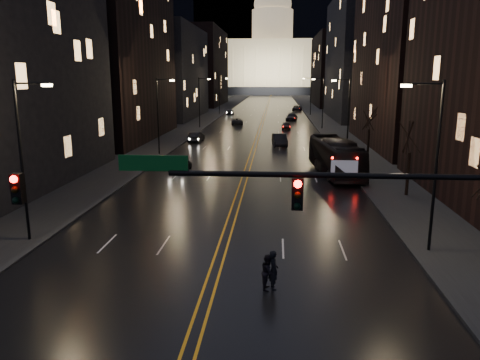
% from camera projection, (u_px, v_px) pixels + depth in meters
% --- Properties ---
extents(ground, '(900.00, 900.00, 0.00)m').
position_uv_depth(ground, '(190.00, 351.00, 15.92)').
color(ground, black).
rests_on(ground, ground).
extents(road, '(20.00, 320.00, 0.02)m').
position_uv_depth(road, '(267.00, 107.00, 142.47)').
color(road, black).
rests_on(road, ground).
extents(sidewalk_left, '(8.00, 320.00, 0.16)m').
position_uv_depth(sidewalk_left, '(221.00, 107.00, 143.50)').
color(sidewalk_left, black).
rests_on(sidewalk_left, ground).
extents(sidewalk_right, '(8.00, 320.00, 0.16)m').
position_uv_depth(sidewalk_right, '(313.00, 107.00, 141.40)').
color(sidewalk_right, black).
rests_on(sidewalk_right, ground).
extents(center_line, '(0.62, 320.00, 0.01)m').
position_uv_depth(center_line, '(267.00, 107.00, 142.46)').
color(center_line, orange).
rests_on(center_line, road).
extents(building_left_mid, '(12.00, 30.00, 28.00)m').
position_uv_depth(building_left_mid, '(111.00, 42.00, 67.03)').
color(building_left_mid, black).
rests_on(building_left_mid, ground).
extents(building_left_far, '(12.00, 34.00, 20.00)m').
position_uv_depth(building_left_far, '(171.00, 73.00, 104.89)').
color(building_left_far, black).
rests_on(building_left_far, ground).
extents(building_left_dist, '(12.00, 40.00, 24.00)m').
position_uv_depth(building_left_dist, '(203.00, 68.00, 151.18)').
color(building_left_dist, black).
rests_on(building_left_dist, ground).
extents(building_right_mid, '(12.00, 34.00, 26.00)m').
position_uv_depth(building_right_mid, '(361.00, 58.00, 101.09)').
color(building_right_mid, black).
rests_on(building_right_mid, ground).
extents(building_right_dist, '(12.00, 40.00, 22.00)m').
position_uv_depth(building_right_dist, '(334.00, 71.00, 148.25)').
color(building_right_dist, black).
rests_on(building_right_dist, ground).
extents(mountain_ridge, '(520.00, 60.00, 130.00)m').
position_uv_depth(mountain_ridge, '(325.00, 4.00, 368.78)').
color(mountain_ridge, black).
rests_on(mountain_ridge, ground).
extents(capitol, '(90.00, 50.00, 58.50)m').
position_uv_depth(capitol, '(272.00, 62.00, 255.57)').
color(capitol, black).
rests_on(capitol, ground).
extents(traffic_signal, '(17.29, 0.45, 7.00)m').
position_uv_depth(traffic_signal, '(375.00, 211.00, 14.37)').
color(traffic_signal, black).
rests_on(traffic_signal, ground).
extents(streetlamp_right_near, '(2.13, 0.25, 9.00)m').
position_uv_depth(streetlamp_right_near, '(433.00, 158.00, 23.74)').
color(streetlamp_right_near, black).
rests_on(streetlamp_right_near, ground).
extents(streetlamp_left_near, '(2.13, 0.25, 9.00)m').
position_uv_depth(streetlamp_left_near, '(24.00, 153.00, 25.36)').
color(streetlamp_left_near, black).
rests_on(streetlamp_left_near, ground).
extents(streetlamp_right_mid, '(2.13, 0.25, 9.00)m').
position_uv_depth(streetlamp_right_mid, '(347.00, 113.00, 52.95)').
color(streetlamp_right_mid, black).
rests_on(streetlamp_right_mid, ground).
extents(streetlamp_left_mid, '(2.13, 0.25, 9.00)m').
position_uv_depth(streetlamp_left_mid, '(159.00, 112.00, 54.57)').
color(streetlamp_left_mid, black).
rests_on(streetlamp_left_mid, ground).
extents(streetlamp_right_far, '(2.13, 0.25, 9.00)m').
position_uv_depth(streetlamp_right_far, '(322.00, 100.00, 82.15)').
color(streetlamp_right_far, black).
rests_on(streetlamp_right_far, ground).
extents(streetlamp_left_far, '(2.13, 0.25, 9.00)m').
position_uv_depth(streetlamp_left_far, '(200.00, 100.00, 83.77)').
color(streetlamp_left_far, black).
rests_on(streetlamp_left_far, ground).
extents(streetlamp_right_dist, '(2.13, 0.25, 9.00)m').
position_uv_depth(streetlamp_right_dist, '(310.00, 94.00, 111.35)').
color(streetlamp_right_dist, black).
rests_on(streetlamp_right_dist, ground).
extents(streetlamp_left_dist, '(2.13, 0.25, 9.00)m').
position_uv_depth(streetlamp_left_dist, '(220.00, 94.00, 112.97)').
color(streetlamp_left_dist, black).
rests_on(streetlamp_left_dist, ground).
extents(tree_right_mid, '(2.40, 2.40, 6.65)m').
position_uv_depth(tree_right_mid, '(411.00, 139.00, 35.38)').
color(tree_right_mid, black).
rests_on(tree_right_mid, ground).
extents(tree_right_far, '(2.40, 2.40, 6.65)m').
position_uv_depth(tree_right_far, '(370.00, 120.00, 50.96)').
color(tree_right_far, black).
rests_on(tree_right_far, ground).
extents(bus, '(4.20, 12.43, 3.39)m').
position_uv_depth(bus, '(335.00, 157.00, 44.44)').
color(bus, black).
rests_on(bus, ground).
extents(oncoming_car_a, '(1.98, 4.11, 1.35)m').
position_uv_depth(oncoming_car_a, '(180.00, 164.00, 46.10)').
color(oncoming_car_a, black).
rests_on(oncoming_car_a, ground).
extents(oncoming_car_b, '(1.85, 4.50, 1.45)m').
position_uv_depth(oncoming_car_b, '(196.00, 137.00, 66.56)').
color(oncoming_car_b, black).
rests_on(oncoming_car_b, ground).
extents(oncoming_car_c, '(2.65, 4.95, 1.32)m').
position_uv_depth(oncoming_car_c, '(237.00, 121.00, 90.91)').
color(oncoming_car_c, black).
rests_on(oncoming_car_c, ground).
extents(oncoming_car_d, '(2.45, 4.84, 1.35)m').
position_uv_depth(oncoming_car_d, '(230.00, 112.00, 114.40)').
color(oncoming_car_d, black).
rests_on(oncoming_car_d, ground).
extents(receding_car_a, '(2.21, 5.16, 1.66)m').
position_uv_depth(receding_car_a, '(280.00, 140.00, 62.70)').
color(receding_car_a, black).
rests_on(receding_car_a, ground).
extents(receding_car_b, '(1.68, 3.98, 1.35)m').
position_uv_depth(receding_car_b, '(286.00, 126.00, 82.36)').
color(receding_car_b, black).
rests_on(receding_car_b, ground).
extents(receding_car_c, '(2.78, 5.52, 1.54)m').
position_uv_depth(receding_car_c, '(292.00, 117.00, 98.67)').
color(receding_car_c, black).
rests_on(receding_car_c, ground).
extents(receding_car_d, '(2.93, 5.52, 1.48)m').
position_uv_depth(receding_car_d, '(297.00, 108.00, 127.67)').
color(receding_car_d, black).
rests_on(receding_car_d, ground).
extents(pedestrian_a, '(0.60, 0.75, 1.79)m').
position_uv_depth(pedestrian_a, '(274.00, 270.00, 20.38)').
color(pedestrian_a, black).
rests_on(pedestrian_a, ground).
extents(pedestrian_b, '(0.49, 0.81, 1.60)m').
position_uv_depth(pedestrian_b, '(268.00, 272.00, 20.42)').
color(pedestrian_b, black).
rests_on(pedestrian_b, ground).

